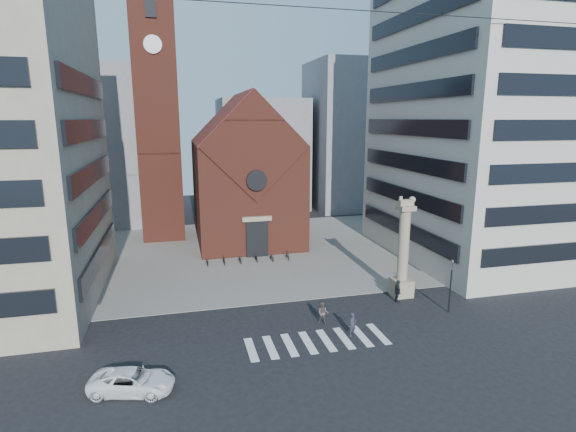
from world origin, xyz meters
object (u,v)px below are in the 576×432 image
object	(u,v)px
pedestrian_2	(398,291)
lion_column	(403,257)
white_car	(132,381)
pedestrian_0	(353,324)
scooter_0	(207,262)
pedestrian_1	(323,313)
traffic_light	(451,285)

from	to	relation	value
pedestrian_2	lion_column	bearing A→B (deg)	-30.28
white_car	pedestrian_0	world-z (taller)	pedestrian_0
scooter_0	lion_column	bearing A→B (deg)	-38.73
pedestrian_1	pedestrian_0	bearing A→B (deg)	-34.31
lion_column	pedestrian_2	distance (m)	2.97
traffic_light	white_car	world-z (taller)	traffic_light
pedestrian_2	scooter_0	distance (m)	19.76
lion_column	pedestrian_0	distance (m)	9.30
pedestrian_2	scooter_0	xyz separation A→B (m)	(-14.54, 13.37, -0.52)
traffic_light	pedestrian_0	size ratio (longest dim) A/B	2.52
pedestrian_1	scooter_0	distance (m)	17.26
pedestrian_0	scooter_0	xyz separation A→B (m)	(-8.75, 17.88, -0.40)
pedestrian_0	pedestrian_2	size ratio (longest dim) A/B	0.88
traffic_light	pedestrian_0	xyz separation A→B (m)	(-8.79, -1.78, -1.44)
pedestrian_1	scooter_0	world-z (taller)	pedestrian_1
pedestrian_2	pedestrian_1	bearing A→B (deg)	115.67
traffic_light	pedestrian_1	size ratio (longest dim) A/B	2.57
lion_column	pedestrian_1	size ratio (longest dim) A/B	5.19
pedestrian_1	pedestrian_2	distance (m)	7.55
white_car	pedestrian_1	distance (m)	14.06
white_car	scooter_0	size ratio (longest dim) A/B	3.03
white_car	pedestrian_2	world-z (taller)	pedestrian_2
lion_column	scooter_0	distance (m)	19.93
white_car	scooter_0	bearing A→B (deg)	-0.51
white_car	pedestrian_1	bearing A→B (deg)	-52.68
traffic_light	lion_column	bearing A→B (deg)	116.46
pedestrian_1	lion_column	bearing A→B (deg)	46.82
traffic_light	pedestrian_0	bearing A→B (deg)	-168.55
lion_column	scooter_0	bearing A→B (deg)	142.10
pedestrian_0	pedestrian_1	xyz separation A→B (m)	(-1.42, 2.26, -0.02)
lion_column	traffic_light	bearing A→B (deg)	-63.54
lion_column	white_car	bearing A→B (deg)	-157.00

